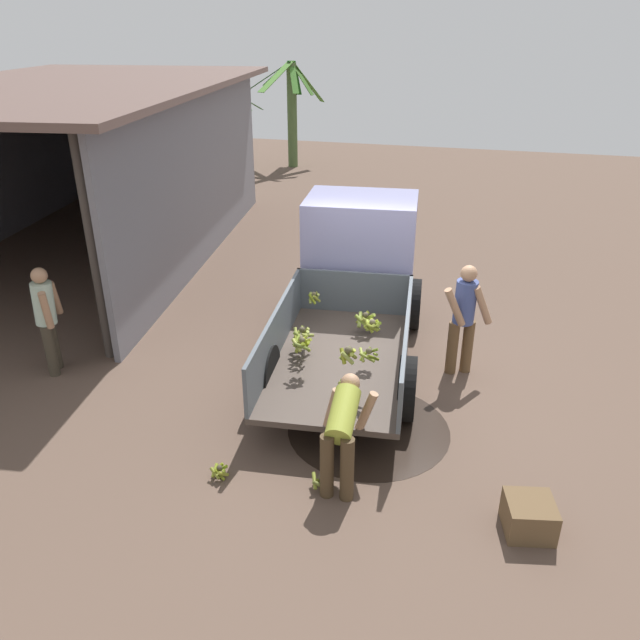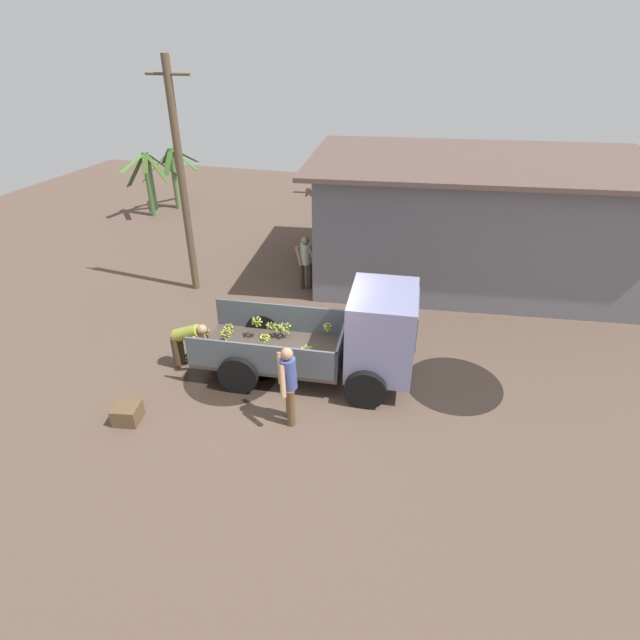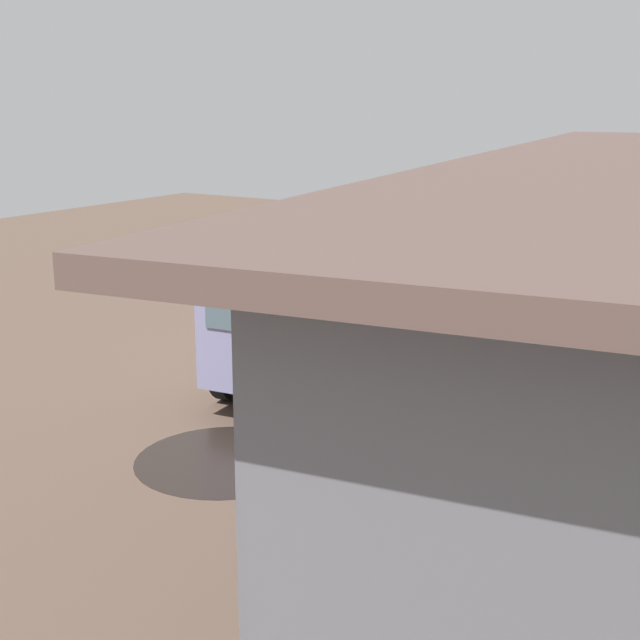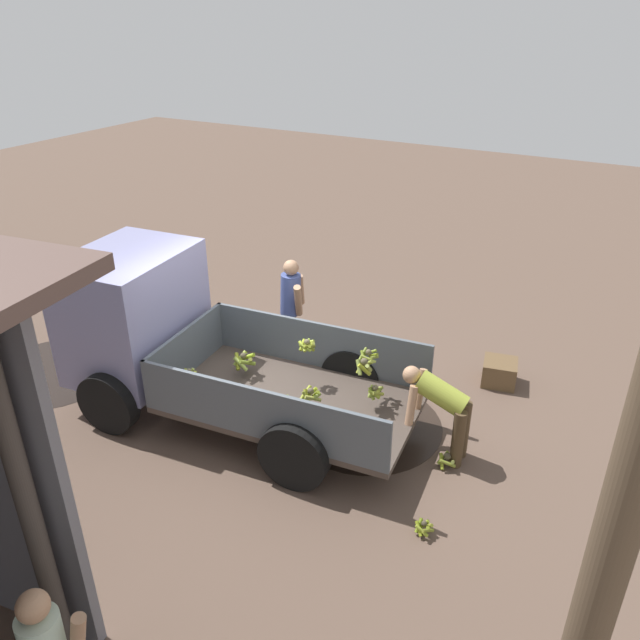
{
  "view_description": "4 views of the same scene",
  "coord_description": "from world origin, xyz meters",
  "px_view_note": "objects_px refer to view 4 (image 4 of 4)",
  "views": [
    {
      "loc": [
        -7.9,
        -1.44,
        4.66
      ],
      "look_at": [
        -0.42,
        0.56,
        0.91
      ],
      "focal_mm": 35.0,
      "sensor_mm": 36.0,
      "label": 1
    },
    {
      "loc": [
        2.88,
        -8.36,
        6.5
      ],
      "look_at": [
        0.24,
        0.69,
        1.13
      ],
      "focal_mm": 28.0,
      "sensor_mm": 36.0,
      "label": 2
    },
    {
      "loc": [
        10.57,
        6.56,
        4.01
      ],
      "look_at": [
        0.68,
        0.37,
        1.04
      ],
      "focal_mm": 50.0,
      "sensor_mm": 36.0,
      "label": 3
    },
    {
      "loc": [
        -4.21,
        5.83,
        5.0
      ],
      "look_at": [
        -0.64,
        -0.67,
        1.21
      ],
      "focal_mm": 35.0,
      "sensor_mm": 36.0,
      "label": 4
    }
  ],
  "objects_px": {
    "person_worker_loading": "(442,406)",
    "wooden_crate_0": "(499,372)",
    "banana_bunch_on_ground_0": "(447,459)",
    "banana_bunch_on_ground_1": "(424,527)",
    "utility_pole": "(628,495)",
    "cargo_truck": "(164,331)",
    "person_foreground_visitor": "(292,306)"
  },
  "relations": [
    {
      "from": "person_worker_loading",
      "to": "wooden_crate_0",
      "type": "bearing_deg",
      "value": -98.43
    },
    {
      "from": "banana_bunch_on_ground_0",
      "to": "banana_bunch_on_ground_1",
      "type": "height_order",
      "value": "banana_bunch_on_ground_0"
    },
    {
      "from": "banana_bunch_on_ground_0",
      "to": "utility_pole",
      "type": "bearing_deg",
      "value": 115.46
    },
    {
      "from": "person_worker_loading",
      "to": "banana_bunch_on_ground_0",
      "type": "distance_m",
      "value": 0.65
    },
    {
      "from": "person_worker_loading",
      "to": "banana_bunch_on_ground_1",
      "type": "height_order",
      "value": "person_worker_loading"
    },
    {
      "from": "cargo_truck",
      "to": "person_worker_loading",
      "type": "height_order",
      "value": "cargo_truck"
    },
    {
      "from": "person_worker_loading",
      "to": "wooden_crate_0",
      "type": "height_order",
      "value": "person_worker_loading"
    },
    {
      "from": "banana_bunch_on_ground_1",
      "to": "person_worker_loading",
      "type": "bearing_deg",
      "value": -76.81
    },
    {
      "from": "wooden_crate_0",
      "to": "banana_bunch_on_ground_0",
      "type": "bearing_deg",
      "value": 88.36
    },
    {
      "from": "person_worker_loading",
      "to": "wooden_crate_0",
      "type": "relative_size",
      "value": 2.4
    },
    {
      "from": "person_foreground_visitor",
      "to": "banana_bunch_on_ground_0",
      "type": "height_order",
      "value": "person_foreground_visitor"
    },
    {
      "from": "banana_bunch_on_ground_1",
      "to": "cargo_truck",
      "type": "bearing_deg",
      "value": -9.9
    },
    {
      "from": "banana_bunch_on_ground_0",
      "to": "banana_bunch_on_ground_1",
      "type": "bearing_deg",
      "value": 96.34
    },
    {
      "from": "banana_bunch_on_ground_0",
      "to": "banana_bunch_on_ground_1",
      "type": "relative_size",
      "value": 1.18
    },
    {
      "from": "cargo_truck",
      "to": "banana_bunch_on_ground_1",
      "type": "bearing_deg",
      "value": 164.67
    },
    {
      "from": "utility_pole",
      "to": "wooden_crate_0",
      "type": "relative_size",
      "value": 12.98
    },
    {
      "from": "utility_pole",
      "to": "person_worker_loading",
      "type": "bearing_deg",
      "value": -63.31
    },
    {
      "from": "banana_bunch_on_ground_1",
      "to": "utility_pole",
      "type": "bearing_deg",
      "value": 123.19
    },
    {
      "from": "cargo_truck",
      "to": "person_foreground_visitor",
      "type": "relative_size",
      "value": 2.86
    },
    {
      "from": "person_foreground_visitor",
      "to": "banana_bunch_on_ground_1",
      "type": "bearing_deg",
      "value": -63.33
    },
    {
      "from": "cargo_truck",
      "to": "utility_pole",
      "type": "xyz_separation_m",
      "value": [
        -5.55,
        3.06,
        2.06
      ]
    },
    {
      "from": "utility_pole",
      "to": "wooden_crate_0",
      "type": "height_order",
      "value": "utility_pole"
    },
    {
      "from": "utility_pole",
      "to": "banana_bunch_on_ground_1",
      "type": "distance_m",
      "value": 4.15
    },
    {
      "from": "banana_bunch_on_ground_0",
      "to": "wooden_crate_0",
      "type": "relative_size",
      "value": 0.55
    },
    {
      "from": "banana_bunch_on_ground_0",
      "to": "wooden_crate_0",
      "type": "xyz_separation_m",
      "value": [
        -0.06,
        -2.16,
        0.07
      ]
    },
    {
      "from": "utility_pole",
      "to": "person_worker_loading",
      "type": "relative_size",
      "value": 5.4
    },
    {
      "from": "cargo_truck",
      "to": "wooden_crate_0",
      "type": "bearing_deg",
      "value": -151.85
    },
    {
      "from": "cargo_truck",
      "to": "banana_bunch_on_ground_1",
      "type": "height_order",
      "value": "cargo_truck"
    },
    {
      "from": "person_foreground_visitor",
      "to": "banana_bunch_on_ground_0",
      "type": "xyz_separation_m",
      "value": [
        -2.94,
        1.29,
        -0.81
      ]
    },
    {
      "from": "banana_bunch_on_ground_1",
      "to": "wooden_crate_0",
      "type": "height_order",
      "value": "wooden_crate_0"
    },
    {
      "from": "cargo_truck",
      "to": "banana_bunch_on_ground_1",
      "type": "relative_size",
      "value": 21.67
    },
    {
      "from": "utility_pole",
      "to": "person_worker_loading",
      "type": "xyz_separation_m",
      "value": [
        1.86,
        -3.69,
        -2.43
      ]
    }
  ]
}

